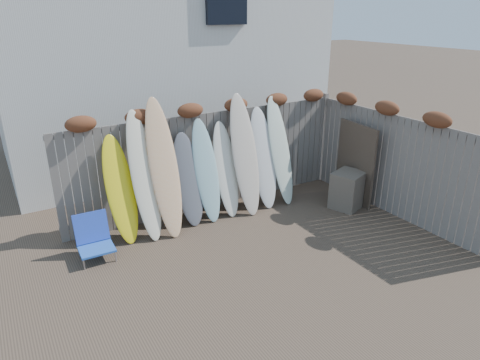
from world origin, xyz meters
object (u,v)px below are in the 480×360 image
beach_chair (94,238)px  lattice_panel (355,163)px  surfboard_0 (120,190)px  wooden_crate (348,190)px

beach_chair → lattice_panel: size_ratio=0.43×
beach_chair → lattice_panel: bearing=-5.9°
beach_chair → lattice_panel: lattice_panel is taller
lattice_panel → surfboard_0: bearing=174.7°
beach_chair → wooden_crate: (5.01, -0.75, 0.04)m
beach_chair → wooden_crate: wooden_crate is taller
lattice_panel → wooden_crate: bearing=-144.7°
lattice_panel → surfboard_0: size_ratio=0.87×
surfboard_0 → beach_chair: bearing=-153.5°
beach_chair → surfboard_0: (0.61, 0.36, 0.60)m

